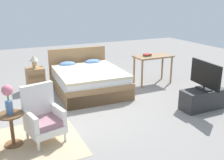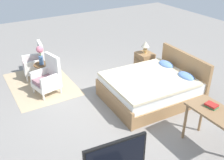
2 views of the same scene
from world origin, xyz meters
TOP-DOWN VIEW (x-y plane):
  - ground_plane at (0.00, 0.00)m, footprint 16.00×16.00m
  - floor_rug at (-1.79, -0.93)m, footprint 2.10×1.50m
  - bed at (0.19, 1.06)m, footprint 1.69×2.06m
  - armchair_by_window_left at (-2.29, -0.87)m, footprint 0.61×0.61m
  - armchair_by_window_right at (-1.29, -0.88)m, footprint 0.65×0.65m
  - side_table at (-1.79, -0.85)m, footprint 0.40×0.40m
  - flower_vase at (-1.79, -0.85)m, footprint 0.17×0.17m
  - nightstand at (-0.98, 1.73)m, footprint 0.44×0.41m
  - table_lamp at (-0.98, 1.73)m, footprint 0.22×0.22m
  - tv_flatscreen at (2.02, -1.02)m, footprint 0.23×0.89m
  - vanity_desk at (2.05, 0.93)m, footprint 1.04×0.52m
  - book_stack at (1.87, 0.96)m, footprint 0.22×0.18m

SIDE VIEW (x-z plane):
  - ground_plane at x=0.00m, z-range 0.00..0.00m
  - floor_rug at x=-1.79m, z-range 0.00..0.01m
  - nightstand at x=-0.98m, z-range 0.00..0.58m
  - bed at x=0.19m, z-range -0.18..0.78m
  - side_table at x=-1.79m, z-range 0.07..0.61m
  - armchair_by_window_left at x=-2.29m, z-range -0.08..0.84m
  - armchair_by_window_right at x=-1.29m, z-range -0.08..0.84m
  - vanity_desk at x=2.05m, z-range 0.27..1.05m
  - tv_flatscreen at x=2.02m, z-range 0.44..1.04m
  - table_lamp at x=-0.98m, z-range 0.63..0.96m
  - book_stack at x=1.87m, z-range 0.78..0.84m
  - flower_vase at x=-1.79m, z-range 0.60..1.07m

